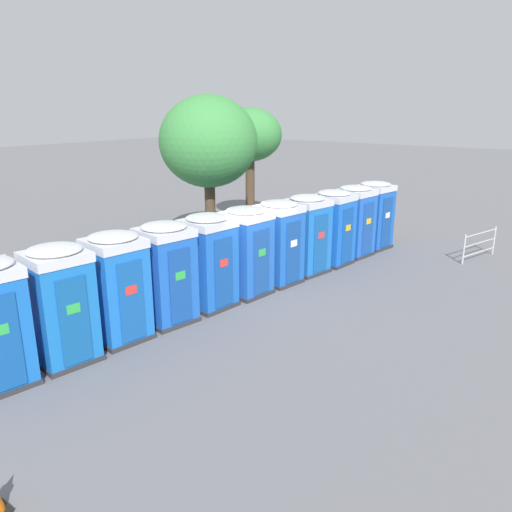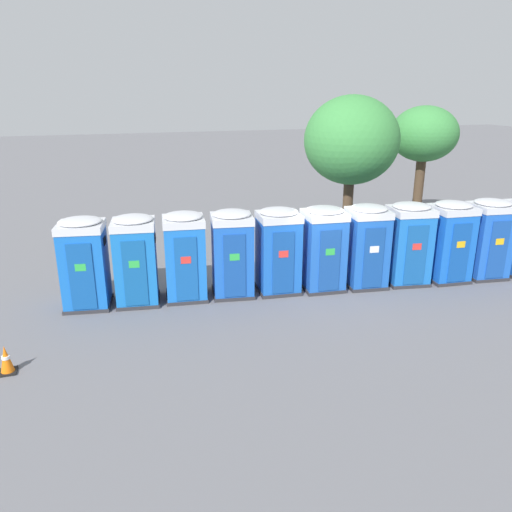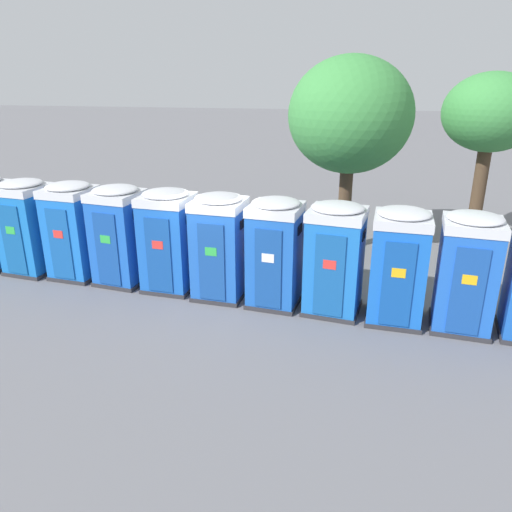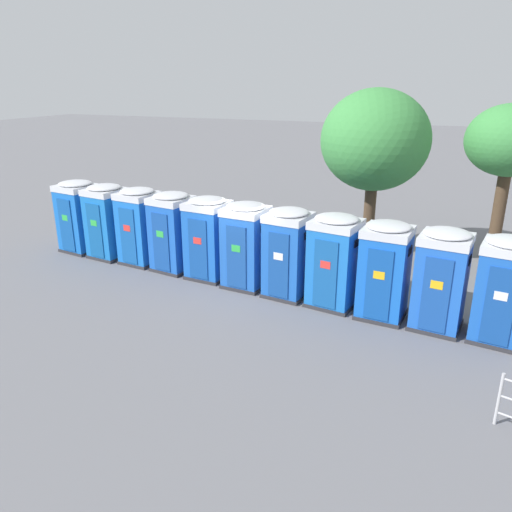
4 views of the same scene
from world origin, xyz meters
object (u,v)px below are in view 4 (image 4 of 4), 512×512
Objects in this scene: portapotty_3 at (173,231)px; portapotty_8 at (385,270)px; portapotty_5 at (246,245)px; portapotty_7 at (334,261)px; portapotty_0 at (79,216)px; portapotty_6 at (288,253)px; portapotty_9 at (441,279)px; portapotty_2 at (140,226)px; portapotty_10 at (503,290)px; street_tree_1 at (510,143)px; street_tree_0 at (375,141)px; portapotty_1 at (107,221)px; portapotty_4 at (208,238)px.

portapotty_3 is 6.86m from portapotty_8.
portapotty_7 is at bearing -7.15° from portapotty_5.
portapotty_0 and portapotty_5 have the same top height.
portapotty_8 is at bearing -7.77° from portapotty_6.
portapotty_9 is at bearing -7.02° from portapotty_5.
portapotty_7 is (6.80, -0.89, -0.00)m from portapotty_2.
portapotty_10 is at bearing -6.55° from portapotty_6.
portapotty_9 is (12.25, -1.47, 0.00)m from portapotty_0.
portapotty_5 is 0.49× the size of street_tree_1.
portapotty_0 and portapotty_9 have the same top height.
portapotty_0 is 1.00× the size of portapotty_8.
street_tree_0 is 1.09× the size of street_tree_1.
portapotty_2 and portapotty_8 have the same top height.
portapotty_1 is 0.49× the size of street_tree_1.
portapotty_5 is at bearing -6.72° from portapotty_0.
portapotty_8 is at bearing -7.71° from portapotty_2.
portapotty_3 is at bearing 173.11° from portapotty_4.
portapotty_3 is at bearing 172.05° from portapotty_6.
portapotty_8 is (5.43, -0.78, 0.00)m from portapotty_4.
portapotty_6 and portapotty_9 have the same top height.
portapotty_0 is 8.23m from portapotty_6.
portapotty_9 is at bearing -7.31° from portapotty_2.
portapotty_9 is 0.45× the size of street_tree_0.
portapotty_1 is 12.34m from portapotty_10.
portapotty_8 is at bearing -7.10° from portapotty_1.
portapotty_2 and portapotty_9 have the same top height.
portapotty_6 is 1.00× the size of portapotty_9.
street_tree_0 is at bearing 69.82° from portapotty_6.
portapotty_0 is 0.49× the size of street_tree_1.
street_tree_0 is at bearing 21.78° from portapotty_1.
portapotty_5 is 6.86m from portapotty_10.
portapotty_7 is (5.44, -0.73, -0.00)m from portapotty_3.
portapotty_10 is (13.62, -1.61, 0.00)m from portapotty_0.
portapotty_1 is at bearing 176.60° from portapotty_2.
portapotty_3 is at bearing -147.45° from street_tree_0.
street_tree_0 is (0.16, 4.30, 2.70)m from portapotty_7.
street_tree_0 is at bearing 32.55° from portapotty_3.
portapotty_8 is 2.74m from portapotty_10.
portapotty_1 and portapotty_3 have the same top height.
portapotty_0 is at bearing -161.95° from street_tree_0.
portapotty_2 is 1.00× the size of portapotty_6.
portapotty_7 is 2.74m from portapotty_9.
portapotty_0 is at bearing 174.75° from portapotty_2.
portapotty_7 is at bearing -6.67° from portapotty_6.
portapotty_7 is at bearing -92.14° from street_tree_0.
portapotty_6 is 1.00× the size of portapotty_10.
street_tree_0 reaches higher than portapotty_8.
portapotty_1 and portapotty_6 have the same top height.
portapotty_0 and portapotty_8 have the same top height.
portapotty_6 is at bearing -110.18° from street_tree_0.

